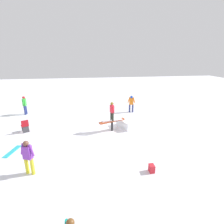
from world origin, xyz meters
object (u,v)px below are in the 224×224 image
object	(u,v)px
rail_feature	(112,122)
main_rider_on_rail	(112,112)
bystander_green	(25,104)
bystander_orange	(131,103)
bystander_purple	(28,156)
folding_chair	(25,126)
backpack_on_snow	(152,168)
loose_snowboard_cyan	(12,151)

from	to	relation	value
rail_feature	main_rider_on_rail	size ratio (longest dim) A/B	1.25
main_rider_on_rail	bystander_green	bearing A→B (deg)	-47.19
main_rider_on_rail	bystander_orange	xyz separation A→B (m)	(-2.37, -3.81, -0.51)
bystander_purple	folding_chair	world-z (taller)	bystander_purple
rail_feature	bystander_green	distance (m)	8.35
main_rider_on_rail	backpack_on_snow	size ratio (longest dim) A/B	4.38
main_rider_on_rail	rail_feature	bearing A→B (deg)	0.00
rail_feature	bystander_purple	world-z (taller)	bystander_purple
bystander_green	bystander_orange	xyz separation A→B (m)	(-9.29, 0.85, -0.06)
main_rider_on_rail	bystander_green	world-z (taller)	main_rider_on_rail
loose_snowboard_cyan	backpack_on_snow	xyz separation A→B (m)	(-6.77, 2.80, 0.16)
rail_feature	bystander_green	bearing A→B (deg)	-54.95
bystander_purple	backpack_on_snow	bearing A→B (deg)	15.37
rail_feature	loose_snowboard_cyan	size ratio (longest dim) A/B	1.45
main_rider_on_rail	backpack_on_snow	xyz separation A→B (m)	(-1.04, 4.68, -1.19)
bystander_purple	backpack_on_snow	xyz separation A→B (m)	(-5.27, 0.71, -0.72)
loose_snowboard_cyan	folding_chair	size ratio (longest dim) A/B	1.46
rail_feature	loose_snowboard_cyan	bearing A→B (deg)	-2.80
rail_feature	bystander_purple	distance (m)	5.81
main_rider_on_rail	bystander_purple	bearing A→B (deg)	29.92
bystander_orange	backpack_on_snow	bearing A→B (deg)	-81.28
backpack_on_snow	bystander_green	bearing A→B (deg)	-137.94
bystander_orange	loose_snowboard_cyan	bearing A→B (deg)	-127.27
bystander_green	folding_chair	size ratio (longest dim) A/B	1.84
rail_feature	bystander_orange	distance (m)	4.49
bystander_green	backpack_on_snow	bearing A→B (deg)	42.46
rail_feature	loose_snowboard_cyan	distance (m)	6.07
bystander_green	backpack_on_snow	xyz separation A→B (m)	(-7.96, 9.35, -0.74)
bystander_orange	loose_snowboard_cyan	world-z (taller)	bystander_orange
bystander_green	bystander_orange	bearing A→B (deg)	86.82
bystander_green	loose_snowboard_cyan	size ratio (longest dim) A/B	1.26
bystander_orange	bystander_green	bearing A→B (deg)	-167.62
main_rider_on_rail	bystander_orange	world-z (taller)	main_rider_on_rail
folding_chair	backpack_on_snow	xyz separation A→B (m)	(-6.82, 5.37, -0.24)
loose_snowboard_cyan	backpack_on_snow	size ratio (longest dim) A/B	3.77
main_rider_on_rail	bystander_orange	bearing A→B (deg)	-135.02
bystander_green	backpack_on_snow	size ratio (longest dim) A/B	4.75
rail_feature	bystander_orange	bearing A→B (deg)	-142.78
bystander_purple	loose_snowboard_cyan	distance (m)	2.71
rail_feature	bystander_green	world-z (taller)	bystander_green
bystander_orange	backpack_on_snow	distance (m)	8.63
rail_feature	main_rider_on_rail	distance (m)	0.75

